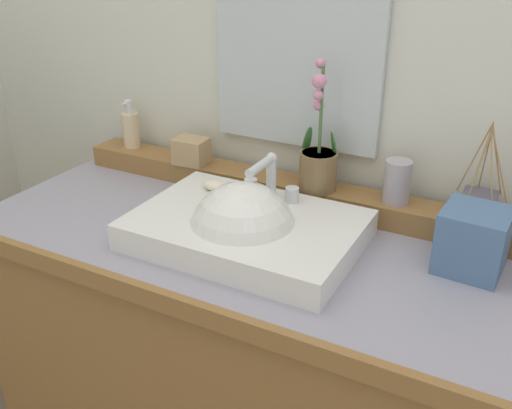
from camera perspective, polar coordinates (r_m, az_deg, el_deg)
The scene contains 12 objects.
wall_back at distance 1.52m, azimuth 7.70°, elevation 16.71°, with size 3.13×0.20×2.51m, color silver.
vanity_cabinet at distance 1.56m, azimuth 0.46°, elevation -17.08°, with size 1.39×0.57×0.85m.
back_ledge at distance 1.48m, azimuth 4.50°, elevation 1.18°, with size 1.31×0.10×0.06m, color olive.
sink_basin at distance 1.28m, azimuth -1.15°, elevation -2.81°, with size 0.50×0.35×0.27m.
soap_bar at distance 1.41m, azimuth -3.98°, elevation 1.89°, with size 0.07×0.04×0.02m, color beige.
potted_plant at distance 1.41m, azimuth 6.22°, elevation 4.28°, with size 0.10×0.09×0.32m.
soap_dispenser at distance 1.74m, azimuth -12.36°, elevation 7.40°, with size 0.05×0.05×0.14m.
tumbler_cup at distance 1.38m, azimuth 13.87°, elevation 2.22°, with size 0.06×0.06×0.10m, color #A099A0.
reed_diffuser at distance 1.37m, azimuth 21.27°, elevation 0.08°, with size 0.11×0.10×0.22m.
trinket_box at distance 1.59m, azimuth -6.46°, elevation 5.31°, with size 0.09×0.07×0.07m, color tan.
tissue_box at distance 1.26m, azimuth 20.77°, elevation -3.34°, with size 0.13×0.13×0.13m, color #496C96.
mirror at distance 1.44m, azimuth 4.17°, elevation 16.60°, with size 0.44×0.02×0.56m, color silver.
Camera 1 is at (0.53, -1.02, 1.48)m, focal length 40.20 mm.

